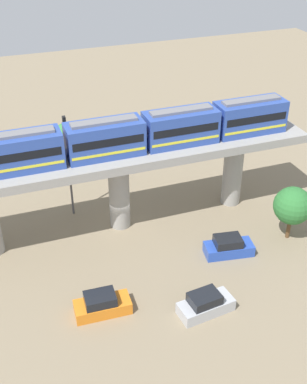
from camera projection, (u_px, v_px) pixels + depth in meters
The scene contains 9 objects.
ground_plane at pixel (121, 224), 46.37m from camera, with size 120.00×120.00×0.00m, color #84755B.
viaduct at pixel (118, 170), 43.21m from camera, with size 5.20×35.80×7.63m.
train at pixel (144, 133), 42.22m from camera, with size 2.64×27.45×3.24m.
parked_car_silver at pixel (205, 304), 36.43m from camera, with size 2.24×4.37×1.76m.
parked_car_orange at pixel (102, 305), 36.40m from camera, with size 2.02×4.29×1.76m.
parked_car_blue at pixel (228, 247), 42.28m from camera, with size 2.45×4.44×1.76m.
tree_near_viaduct at pixel (66, 137), 55.91m from camera, with size 3.13×3.13×4.55m.
tree_mid_lot at pixel (293, 206), 42.88m from camera, with size 3.41×3.41×5.15m.
signal_post at pixel (68, 163), 44.99m from camera, with size 0.44×0.28×10.23m.
Camera 1 is at (-36.49, 9.98, 27.16)m, focal length 45.63 mm.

